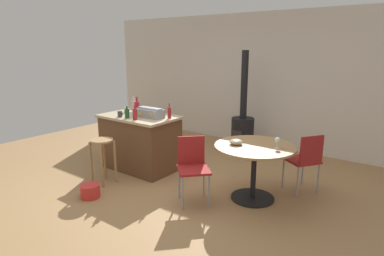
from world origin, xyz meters
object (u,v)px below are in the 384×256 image
Objects in this scene: folding_chair_far at (305,159)px; bottle_0 at (137,108)px; kitchen_island at (140,142)px; cup_2 at (130,114)px; wooden_stool at (103,152)px; toolbox at (150,113)px; serving_bowl at (236,142)px; cup_1 at (120,114)px; dining_table at (254,158)px; bottle_5 at (134,107)px; bottle_4 at (169,112)px; cup_0 at (127,110)px; bottle_3 at (127,113)px; plastic_bucket at (90,191)px; wine_glass at (277,140)px; bottle_1 at (134,106)px; folding_chair_near at (193,164)px; wood_stove at (243,128)px; bottle_2 at (135,114)px.

bottle_0 is at bearing -166.48° from folding_chair_far.
kitchen_island is 0.52m from cup_2.
wooden_stool is 2.24× the size of bottle_0.
toolbox reaches higher than serving_bowl.
cup_1 reaches higher than kitchen_island.
bottle_5 reaches higher than dining_table.
bottle_4 is 0.94m from cup_0.
plastic_bucket is (0.27, -0.98, -0.90)m from bottle_3.
bottle_3 is 0.80× the size of bottle_4.
kitchen_island is 0.58m from toolbox.
bottle_5 is at bearing 6.09° from cup_0.
wine_glass is (2.59, 0.02, -0.16)m from bottle_5.
bottle_1 is at bearing 173.25° from bottle_4.
folding_chair_near reaches higher than folding_chair_far.
folding_chair_far is 2.80m from cup_2.
toolbox is 1.54m from plastic_bucket.
dining_table is at bearing 35.71° from plastic_bucket.
wood_stove is 4.31× the size of toolbox.
bottle_3 is 2.39m from wine_glass.
bottle_3 is (-0.02, 0.54, 0.49)m from wooden_stool.
bottle_2 is 0.54m from bottle_4.
bottle_5 reaches higher than wine_glass.
wood_stove is at bearing 50.85° from bottle_1.
kitchen_island reaches higher than serving_bowl.
bottle_2 is 1.70m from serving_bowl.
cup_2 reaches higher than folding_chair_near.
serving_bowl is at bearing -155.77° from dining_table.
wood_stove is at bearing 115.60° from serving_bowl.
folding_chair_near is at bearing -21.46° from bottle_1.
bottle_2 is at bearing -132.86° from bottle_4.
bottle_1 reaches higher than folding_chair_near.
toolbox is (-1.21, 0.48, 0.47)m from folding_chair_near.
folding_chair_near is at bearing -16.71° from cup_0.
wine_glass is (2.36, 0.12, 0.40)m from kitchen_island.
plastic_bucket is (-1.81, -1.30, -0.49)m from dining_table.
wooden_stool is 3.81× the size of serving_bowl.
bottle_2 is (0.54, -0.50, 0.00)m from bottle_1.
toolbox is 3.92× the size of cup_0.
bottle_5 is 2.29× the size of cup_2.
bottle_0 is 0.29m from bottle_3.
serving_bowl is (1.94, 0.08, -0.16)m from cup_2.
bottle_1 is at bearing 125.52° from bottle_3.
wood_stove is 16.89× the size of cup_0.
plastic_bucket is (-0.28, -1.37, -0.92)m from bottle_4.
toolbox is 0.49m from bottle_5.
cup_1 is at bearing -127.09° from kitchen_island.
dining_table is at bearing 22.62° from wooden_stool.
bottle_1 is 1.55× the size of wine_glass.
bottle_2 reaches higher than wine_glass.
bottle_4 is at bearing -6.75° from bottle_1.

